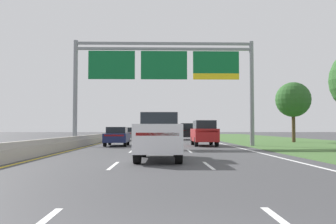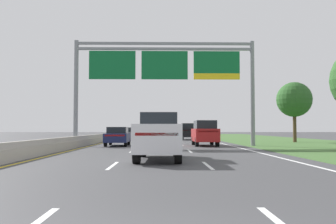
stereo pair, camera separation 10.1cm
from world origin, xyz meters
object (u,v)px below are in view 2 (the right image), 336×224
Objects in this scene: overhead_sign_gantry at (165,70)px; car_black_right_lane_suv at (188,131)px; roadside_tree_mid at (294,100)px; pickup_truck_white at (159,136)px; car_grey_left_lane_sedan at (129,134)px; car_red_right_lane_suv at (205,133)px; car_navy_left_lane_sedan at (118,136)px.

overhead_sign_gantry is 3.20× the size of car_black_right_lane_suv.
overhead_sign_gantry reaches higher than roadside_tree_mid.
pickup_truck_white is at bearing -91.68° from overhead_sign_gantry.
car_black_right_lane_suv is 14.21m from roadside_tree_mid.
pickup_truck_white reaches higher than car_black_right_lane_suv.
overhead_sign_gantry is at bearing -161.93° from car_grey_left_lane_sedan.
car_red_right_lane_suv is 13.08m from roadside_tree_mid.
car_black_right_lane_suv is (3.17, 16.69, -5.18)m from overhead_sign_gantry.
car_red_right_lane_suv is at bearing -148.98° from car_grey_left_lane_sedan.
car_black_right_lane_suv and car_red_right_lane_suv have the same top height.
car_red_right_lane_suv is at bearing -14.33° from pickup_truck_white.
pickup_truck_white is at bearing -165.91° from car_navy_left_lane_sedan.
car_black_right_lane_suv is at bearing -5.65° from pickup_truck_white.
car_grey_left_lane_sedan is at bearing 111.80° from car_black_right_lane_suv.
car_navy_left_lane_sedan is at bearing -177.73° from car_grey_left_lane_sedan.
car_navy_left_lane_sedan is at bearing -157.49° from roadside_tree_mid.
overhead_sign_gantry reaches higher than car_black_right_lane_suv.
car_grey_left_lane_sedan is 19.21m from roadside_tree_mid.
pickup_truck_white reaches higher than car_red_right_lane_suv.
car_grey_left_lane_sedan is at bearing 161.66° from roadside_tree_mid.
roadside_tree_mid is at bearing -54.99° from car_red_right_lane_suv.
overhead_sign_gantry reaches higher than car_grey_left_lane_sedan.
car_navy_left_lane_sedan is (-3.92, 0.49, -5.46)m from overhead_sign_gantry.
car_navy_left_lane_sedan is 7.31m from car_red_right_lane_suv.
overhead_sign_gantry is 15.90m from roadside_tree_mid.
car_grey_left_lane_sedan is (-3.78, 26.78, -0.26)m from pickup_truck_white.
roadside_tree_mid is at bearing -68.04° from car_navy_left_lane_sedan.
car_red_right_lane_suv is at bearing -90.00° from car_navy_left_lane_sedan.
car_black_right_lane_suv is at bearing -24.20° from car_navy_left_lane_sedan.
pickup_truck_white is (-0.38, -13.04, -5.20)m from overhead_sign_gantry.
car_red_right_lane_suv is (3.39, 0.56, -5.18)m from overhead_sign_gantry.
pickup_truck_white is 0.86× the size of roadside_tree_mid.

